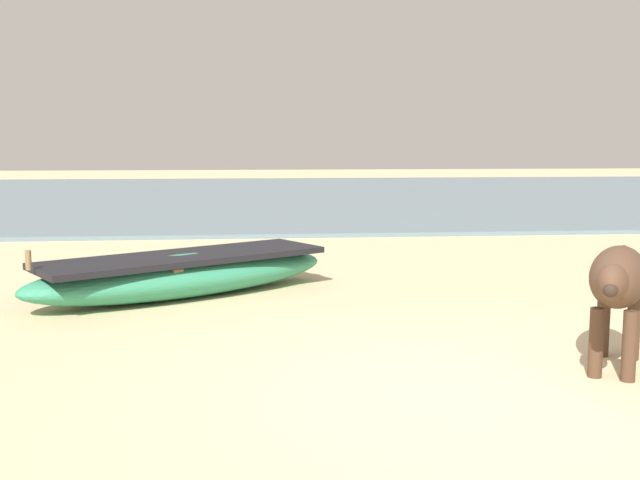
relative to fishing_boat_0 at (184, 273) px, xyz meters
The scene contains 4 objects.
ground 4.30m from the fishing_boat_0, 58.04° to the right, with size 80.00×80.00×0.00m, color #CCB789.
sea_water 15.17m from the fishing_boat_0, 81.39° to the left, with size 60.00×20.00×0.08m, color slate.
fishing_boat_0 is the anchor object (origin of this frame).
cow_adult_dark 4.80m from the fishing_boat_0, 41.27° to the right, with size 1.00×1.39×0.97m.
Camera 1 is at (-1.51, -5.00, 1.80)m, focal length 42.28 mm.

